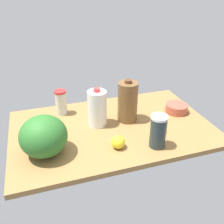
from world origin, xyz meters
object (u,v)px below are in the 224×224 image
at_px(shaker_bottle, 158,131).
at_px(milk_jug, 97,108).
at_px(watermelon, 44,136).
at_px(mixing_bowl, 177,108).
at_px(tumbler_cup, 61,102).
at_px(lemon_loose, 159,127).
at_px(chocolate_milk_jug, 128,102).
at_px(lemon_beside_bowl, 118,142).

xyz_separation_m(shaker_bottle, milk_jug, (0.25, -0.31, 0.02)).
xyz_separation_m(watermelon, mixing_bowl, (-0.87, -0.18, -0.08)).
bearing_deg(mixing_bowl, watermelon, 11.85).
relative_size(tumbler_cup, milk_jug, 0.69).
bearing_deg(tumbler_cup, watermelon, 70.85).
bearing_deg(lemon_loose, shaker_bottle, 58.41).
bearing_deg(chocolate_milk_jug, shaker_bottle, 99.85).
xyz_separation_m(mixing_bowl, milk_jug, (0.54, -0.01, 0.08)).
distance_m(tumbler_cup, watermelon, 0.42).
bearing_deg(lemon_beside_bowl, tumbler_cup, -63.53).
bearing_deg(mixing_bowl, milk_jug, -1.20).
xyz_separation_m(tumbler_cup, chocolate_milk_jug, (-0.38, 0.21, 0.04)).
xyz_separation_m(tumbler_cup, watermelon, (0.14, 0.40, 0.02)).
xyz_separation_m(chocolate_milk_jug, milk_jug, (0.19, -0.00, -0.02)).
relative_size(mixing_bowl, milk_jug, 0.61).
relative_size(mixing_bowl, shaker_bottle, 0.79).
distance_m(chocolate_milk_jug, lemon_loose, 0.25).
height_order(tumbler_cup, shaker_bottle, shaker_bottle).
bearing_deg(tumbler_cup, lemon_beside_bowl, 116.47).
bearing_deg(milk_jug, watermelon, 30.56).
xyz_separation_m(tumbler_cup, shaker_bottle, (-0.44, 0.52, 0.01)).
bearing_deg(lemon_beside_bowl, shaker_bottle, 166.72).
height_order(watermelon, lemon_loose, watermelon).
relative_size(chocolate_milk_jug, lemon_loose, 3.90).
bearing_deg(tumbler_cup, shaker_bottle, 130.29).
height_order(chocolate_milk_jug, milk_jug, chocolate_milk_jug).
bearing_deg(watermelon, chocolate_milk_jug, -159.95).
bearing_deg(chocolate_milk_jug, tumbler_cup, -28.33).
xyz_separation_m(shaker_bottle, lemon_loose, (-0.07, -0.11, -0.06)).
bearing_deg(watermelon, milk_jug, -149.44).
bearing_deg(shaker_bottle, lemon_loose, -121.59).
bearing_deg(mixing_bowl, lemon_loose, 39.50).
relative_size(tumbler_cup, chocolate_milk_jug, 0.61).
height_order(chocolate_milk_jug, lemon_beside_bowl, chocolate_milk_jug).
bearing_deg(shaker_bottle, milk_jug, -51.88).
bearing_deg(lemon_loose, watermelon, -0.39).
distance_m(tumbler_cup, shaker_bottle, 0.68).
height_order(shaker_bottle, lemon_beside_bowl, shaker_bottle).
xyz_separation_m(lemon_loose, lemon_beside_bowl, (0.27, 0.07, 0.00)).
distance_m(tumbler_cup, chocolate_milk_jug, 0.44).
relative_size(mixing_bowl, chocolate_milk_jug, 0.54).
distance_m(tumbler_cup, milk_jug, 0.28).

